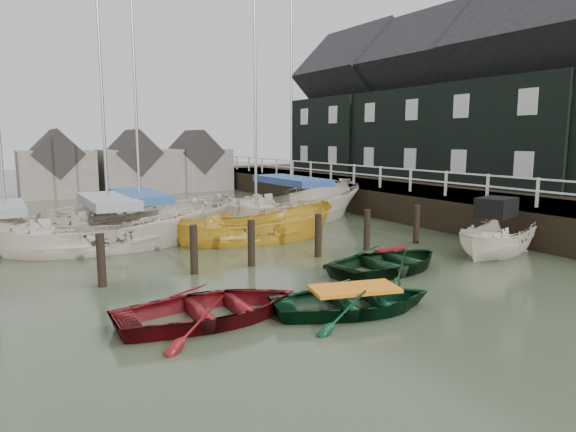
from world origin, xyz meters
TOP-DOWN VIEW (x-y plane):
  - ground at (0.00, 0.00)m, footprint 120.00×120.00m
  - pier at (9.48, 10.00)m, footprint 3.04×32.00m
  - land_strip at (15.00, 10.00)m, footprint 14.00×38.00m
  - quay_houses at (14.99, 8.66)m, footprint 6.52×28.14m
  - mooring_pilings at (-1.11, 3.00)m, footprint 13.72×0.22m
  - far_sheds at (0.83, 26.00)m, footprint 14.00×4.08m
  - rowboat_red at (-4.00, -0.78)m, footprint 4.08×2.95m
  - rowboat_green at (-1.04, -1.82)m, footprint 4.26×3.51m
  - rowboat_dkgreen at (2.00, 0.44)m, footprint 4.38×3.36m
  - motorboat at (6.80, 0.47)m, footprint 4.84×2.85m
  - sailboat_a at (-4.35, 7.81)m, footprint 7.33×3.00m
  - sailboat_b at (-3.01, 8.73)m, footprint 7.44×3.20m
  - sailboat_c at (0.75, 6.52)m, footprint 6.57×3.16m
  - sailboat_d at (4.10, 9.60)m, footprint 8.73×4.56m
  - sailboat_e at (-7.42, 9.67)m, footprint 6.27×3.04m

SIDE VIEW (x-z plane):
  - ground at x=0.00m, z-range 0.00..0.00m
  - land_strip at x=15.00m, z-range -0.75..0.75m
  - rowboat_red at x=-4.00m, z-range -0.42..0.42m
  - rowboat_green at x=-1.04m, z-range -0.38..0.38m
  - rowboat_dkgreen at x=2.00m, z-range -0.42..0.42m
  - sailboat_c at x=0.75m, z-range -5.28..5.30m
  - sailboat_d at x=4.10m, z-range -6.13..6.25m
  - sailboat_a at x=-4.35m, z-range -5.44..5.55m
  - sailboat_b at x=-3.01m, z-range -5.69..5.81m
  - sailboat_e at x=-7.42m, z-range -5.05..5.18m
  - motorboat at x=6.80m, z-range -1.27..1.44m
  - mooring_pilings at x=-1.11m, z-range -0.40..1.40m
  - pier at x=9.48m, z-range -0.64..2.06m
  - far_sheds at x=0.83m, z-range -0.34..4.06m
  - quay_houses at x=14.99m, z-range 0.68..10.68m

